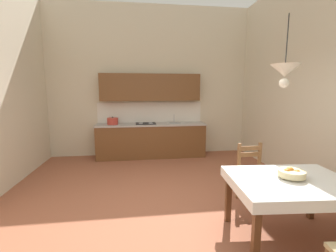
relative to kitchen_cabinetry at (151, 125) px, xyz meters
name	(u,v)px	position (x,y,z in m)	size (l,w,h in m)	color
ground_plane	(165,217)	(0.02, -3.03, -0.91)	(5.97, 7.20, 0.10)	#99563D
wall_back	(150,82)	(0.02, 0.33, 1.15)	(5.97, 0.12, 4.00)	beige
kitchen_cabinetry	(151,125)	(0.00, 0.00, 0.00)	(2.87, 0.63, 2.20)	brown
dining_table	(291,189)	(1.39, -3.80, -0.22)	(1.44, 1.16, 0.75)	#56331C
dining_chair_kitchen_side	(253,175)	(1.44, -2.83, -0.41)	(0.43, 0.43, 0.93)	#D1BC89
fruit_bowl	(291,173)	(1.41, -3.76, -0.04)	(0.30, 0.30, 0.12)	beige
pendant_lamp	(285,71)	(1.30, -3.66, 1.13)	(0.32, 0.32, 0.80)	black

